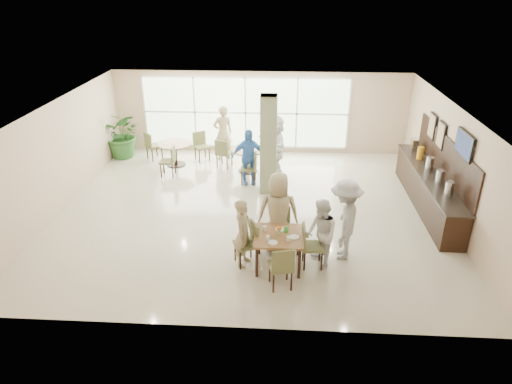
# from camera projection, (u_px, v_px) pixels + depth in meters

# --- Properties ---
(ground) EXTENTS (10.00, 10.00, 0.00)m
(ground) POSITION_uv_depth(u_px,v_px,m) (251.00, 210.00, 12.13)
(ground) COLOR beige
(ground) RESTS_ON ground
(room_shell) EXTENTS (10.00, 10.00, 10.00)m
(room_shell) POSITION_uv_depth(u_px,v_px,m) (251.00, 150.00, 11.40)
(room_shell) COLOR white
(room_shell) RESTS_ON ground
(window_bank) EXTENTS (7.00, 0.04, 7.00)m
(window_bank) POSITION_uv_depth(u_px,v_px,m) (245.00, 113.00, 15.58)
(window_bank) COLOR silver
(window_bank) RESTS_ON ground
(column) EXTENTS (0.45, 0.45, 2.80)m
(column) POSITION_uv_depth(u_px,v_px,m) (268.00, 145.00, 12.60)
(column) COLOR #727652
(column) RESTS_ON ground
(main_table) EXTENTS (1.03, 1.03, 0.75)m
(main_table) POSITION_uv_depth(u_px,v_px,m) (279.00, 239.00, 9.53)
(main_table) COLOR brown
(main_table) RESTS_ON ground
(round_table_left) EXTENTS (1.11, 1.11, 0.75)m
(round_table_left) POSITION_uv_depth(u_px,v_px,m) (175.00, 148.00, 14.79)
(round_table_left) COLOR brown
(round_table_left) RESTS_ON ground
(round_table_right) EXTENTS (1.09, 1.09, 0.75)m
(round_table_right) POSITION_uv_depth(u_px,v_px,m) (248.00, 154.00, 14.31)
(round_table_right) COLOR brown
(round_table_right) RESTS_ON ground
(chairs_main_table) EXTENTS (1.96, 2.02, 0.95)m
(chairs_main_table) POSITION_uv_depth(u_px,v_px,m) (279.00, 246.00, 9.64)
(chairs_main_table) COLOR brown
(chairs_main_table) RESTS_ON ground
(chairs_table_left) EXTENTS (2.26, 1.94, 0.95)m
(chairs_table_left) POSITION_uv_depth(u_px,v_px,m) (175.00, 151.00, 14.85)
(chairs_table_left) COLOR brown
(chairs_table_left) RESTS_ON ground
(chairs_table_right) EXTENTS (2.06, 1.79, 0.95)m
(chairs_table_right) POSITION_uv_depth(u_px,v_px,m) (248.00, 158.00, 14.30)
(chairs_table_right) COLOR brown
(chairs_table_right) RESTS_ON ground
(tabletop_clutter) EXTENTS (0.76, 0.75, 0.21)m
(tabletop_clutter) POSITION_uv_depth(u_px,v_px,m) (279.00, 233.00, 9.43)
(tabletop_clutter) COLOR white
(tabletop_clutter) RESTS_ON main_table
(buffet_counter) EXTENTS (0.64, 4.70, 1.95)m
(buffet_counter) POSITION_uv_depth(u_px,v_px,m) (429.00, 187.00, 12.10)
(buffet_counter) COLOR black
(buffet_counter) RESTS_ON ground
(wall_tv) EXTENTS (0.06, 1.00, 0.58)m
(wall_tv) POSITION_uv_depth(u_px,v_px,m) (464.00, 145.00, 10.41)
(wall_tv) COLOR black
(wall_tv) RESTS_ON ground
(framed_art_a) EXTENTS (0.05, 0.55, 0.70)m
(framed_art_a) POSITION_uv_depth(u_px,v_px,m) (441.00, 135.00, 11.98)
(framed_art_a) COLOR black
(framed_art_a) RESTS_ON ground
(framed_art_b) EXTENTS (0.05, 0.55, 0.70)m
(framed_art_b) POSITION_uv_depth(u_px,v_px,m) (432.00, 126.00, 12.70)
(framed_art_b) COLOR black
(framed_art_b) RESTS_ON ground
(potted_plant) EXTENTS (1.52, 1.52, 1.62)m
(potted_plant) POSITION_uv_depth(u_px,v_px,m) (123.00, 134.00, 15.36)
(potted_plant) COLOR #2A6026
(potted_plant) RESTS_ON ground
(teen_left) EXTENTS (0.51, 0.63, 1.51)m
(teen_left) POSITION_uv_depth(u_px,v_px,m) (243.00, 233.00, 9.55)
(teen_left) COLOR tan
(teen_left) RESTS_ON ground
(teen_far) EXTENTS (0.93, 0.53, 1.86)m
(teen_far) POSITION_uv_depth(u_px,v_px,m) (278.00, 212.00, 10.02)
(teen_far) COLOR tan
(teen_far) RESTS_ON ground
(teen_right) EXTENTS (0.77, 0.88, 1.53)m
(teen_right) POSITION_uv_depth(u_px,v_px,m) (321.00, 234.00, 9.50)
(teen_right) COLOR white
(teen_right) RESTS_ON ground
(teen_standing) EXTENTS (0.85, 1.27, 1.84)m
(teen_standing) POSITION_uv_depth(u_px,v_px,m) (345.00, 220.00, 9.74)
(teen_standing) COLOR #AEAEB1
(teen_standing) RESTS_ON ground
(adult_a) EXTENTS (1.08, 0.75, 1.68)m
(adult_a) POSITION_uv_depth(u_px,v_px,m) (248.00, 157.00, 13.34)
(adult_a) COLOR #4683D3
(adult_a) RESTS_ON ground
(adult_b) EXTENTS (1.33, 1.89, 1.87)m
(adult_b) POSITION_uv_depth(u_px,v_px,m) (275.00, 145.00, 14.00)
(adult_b) COLOR white
(adult_b) RESTS_ON ground
(adult_standing) EXTENTS (0.79, 0.68, 1.84)m
(adult_standing) POSITION_uv_depth(u_px,v_px,m) (223.00, 133.00, 15.14)
(adult_standing) COLOR tan
(adult_standing) RESTS_ON ground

